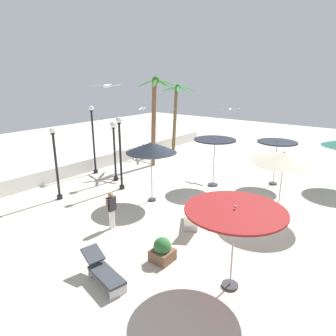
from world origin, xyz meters
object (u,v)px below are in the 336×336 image
object	(u,v)px
palm_tree_1	(154,111)
lamp_post_2	(114,143)
lamp_post_1	(93,137)
lounge_chair_0	(103,270)
patio_umbrella_5	(235,214)
lounge_chair_1	(191,219)
guest_0	(111,207)
patio_umbrella_1	(151,148)
patio_umbrella_0	(215,143)
seagull_0	(107,86)
patio_umbrella_2	(284,158)
planter	(162,250)
seagull_2	(230,109)
lamp_post_3	(120,148)
seagull_1	(142,108)
patio_umbrella_4	(277,145)
palm_tree_0	(176,108)
lamp_post_0	(56,162)

from	to	relation	value
palm_tree_1	lamp_post_2	xyz separation A→B (m)	(-4.01, -0.34, -1.47)
lamp_post_1	lounge_chair_0	bearing A→B (deg)	-128.09
lamp_post_2	patio_umbrella_5	bearing A→B (deg)	-114.74
lounge_chair_1	guest_0	bearing A→B (deg)	129.12
patio_umbrella_1	lounge_chair_1	xyz separation A→B (m)	(-1.12, -3.10, -2.33)
palm_tree_1	patio_umbrella_0	bearing A→B (deg)	-103.00
lamp_post_1	seagull_0	xyz separation A→B (m)	(-4.35, -6.53, 3.34)
patio_umbrella_1	patio_umbrella_2	world-z (taller)	patio_umbrella_1
lounge_chair_1	palm_tree_1	bearing A→B (deg)	49.35
patio_umbrella_1	patio_umbrella_5	bearing A→B (deg)	-119.98
patio_umbrella_0	patio_umbrella_2	xyz separation A→B (m)	(-1.57, -4.22, 0.23)
lamp_post_1	planter	world-z (taller)	lamp_post_1
lamp_post_2	seagull_0	bearing A→B (deg)	-133.22
patio_umbrella_2	lamp_post_1	size ratio (longest dim) A/B	0.73
lamp_post_1	seagull_0	size ratio (longest dim) A/B	3.32
seagull_2	planter	size ratio (longest dim) A/B	1.45
patio_umbrella_5	palm_tree_1	world-z (taller)	palm_tree_1
lamp_post_3	seagull_1	bearing A→B (deg)	32.56
lounge_chair_0	seagull_0	xyz separation A→B (m)	(2.48, 2.18, 5.25)
lounge_chair_1	lamp_post_3	bearing A→B (deg)	76.20
patio_umbrella_1	lamp_post_3	distance (m)	2.44
lamp_post_3	seagull_2	world-z (taller)	seagull_2
patio_umbrella_2	lamp_post_3	distance (m)	8.17
lamp_post_1	seagull_1	distance (m)	5.16
palm_tree_1	guest_0	xyz separation A→B (m)	(-8.19, -4.63, -2.78)
patio_umbrella_4	lamp_post_2	size ratio (longest dim) A/B	0.74
patio_umbrella_1	lounge_chair_0	bearing A→B (deg)	-152.66
patio_umbrella_0	palm_tree_0	bearing A→B (deg)	50.88
palm_tree_0	lounge_chair_1	distance (m)	13.66
patio_umbrella_2	palm_tree_1	xyz separation A→B (m)	(2.81, 9.58, 1.05)
patio_umbrella_5	lamp_post_0	size ratio (longest dim) A/B	0.77
patio_umbrella_2	patio_umbrella_1	bearing A→B (deg)	111.74
lamp_post_2	lounge_chair_1	size ratio (longest dim) A/B	1.86
patio_umbrella_0	lamp_post_0	world-z (taller)	lamp_post_0
palm_tree_0	planter	xyz separation A→B (m)	(-12.88, -8.98, -3.09)
seagull_2	patio_umbrella_5	bearing A→B (deg)	-152.03
patio_umbrella_0	lamp_post_3	size ratio (longest dim) A/B	0.70
patio_umbrella_5	seagull_2	size ratio (longest dim) A/B	2.28
patio_umbrella_5	lamp_post_2	distance (m)	10.77
lamp_post_1	lounge_chair_0	world-z (taller)	lamp_post_1
patio_umbrella_0	lamp_post_0	size ratio (longest dim) A/B	0.76
patio_umbrella_4	seagull_0	xyz separation A→B (m)	(-9.26, 3.20, 3.34)
patio_umbrella_1	lamp_post_1	world-z (taller)	lamp_post_1
lamp_post_0	lamp_post_3	bearing A→B (deg)	-26.13
patio_umbrella_4	palm_tree_0	world-z (taller)	palm_tree_0
lamp_post_0	palm_tree_0	bearing A→B (deg)	7.15
patio_umbrella_2	guest_0	bearing A→B (deg)	137.40
patio_umbrella_5	patio_umbrella_2	bearing A→B (deg)	5.43
patio_umbrella_2	seagull_2	size ratio (longest dim) A/B	2.51
seagull_0	patio_umbrella_0	bearing A→B (deg)	-4.69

